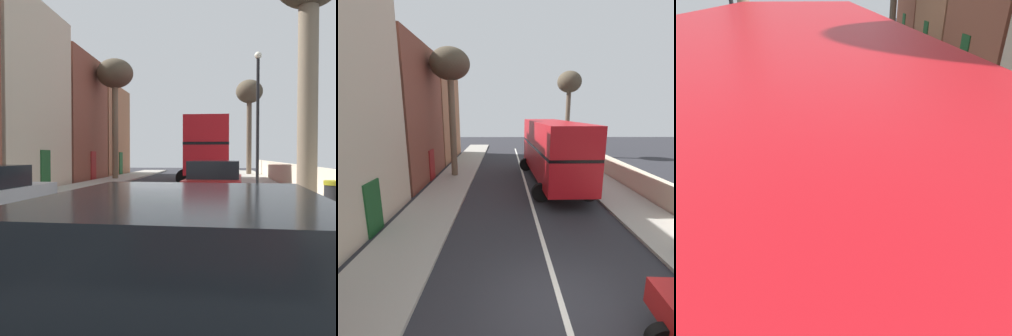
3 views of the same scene
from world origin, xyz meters
The scene contains 6 objects.
ground_plane centered at (0.00, 0.00, 0.00)m, with size 84.00×84.00×0.00m, color #28282D.
road_centre_line centered at (0.00, 0.00, 0.00)m, with size 0.16×54.00×0.01m, color silver.
sidewalk_left centered at (-4.90, 0.00, 0.06)m, with size 2.60×60.00×0.12m, color #9E998E.
double_decker_bus centered at (1.70, 11.10, 2.35)m, with size 3.77×10.61×4.06m.
street_tree_left_0 centered at (-5.07, 12.82, 7.47)m, with size 2.70×2.70×8.76m.
street_tree_right_3 centered at (5.16, 21.26, 7.19)m, with size 2.42×2.42×8.54m.
Camera 2 is at (-1.42, -5.09, 4.68)m, focal length 26.68 mm.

